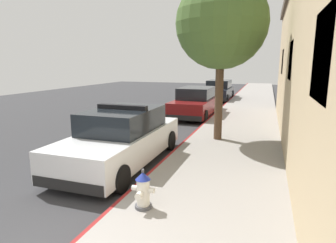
{
  "coord_description": "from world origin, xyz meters",
  "views": [
    {
      "loc": [
        2.58,
        -2.36,
        2.8
      ],
      "look_at": [
        -0.34,
        6.12,
        1.0
      ],
      "focal_mm": 30.73,
      "sensor_mm": 36.0,
      "label": 1
    }
  ],
  "objects_px": {
    "street_tree": "(221,23)",
    "parked_car_dark_far": "(219,91)",
    "fire_hydrant": "(143,190)",
    "police_cruiser": "(122,138)",
    "parked_car_silver_ahead": "(196,103)"
  },
  "relations": [
    {
      "from": "police_cruiser",
      "to": "street_tree",
      "type": "height_order",
      "value": "street_tree"
    },
    {
      "from": "street_tree",
      "to": "parked_car_dark_far",
      "type": "bearing_deg",
      "value": 99.04
    },
    {
      "from": "police_cruiser",
      "to": "parked_car_silver_ahead",
      "type": "relative_size",
      "value": 1.0
    },
    {
      "from": "police_cruiser",
      "to": "parked_car_dark_far",
      "type": "distance_m",
      "value": 15.74
    },
    {
      "from": "police_cruiser",
      "to": "fire_hydrant",
      "type": "bearing_deg",
      "value": -54.97
    },
    {
      "from": "parked_car_silver_ahead",
      "to": "fire_hydrant",
      "type": "relative_size",
      "value": 6.37
    },
    {
      "from": "parked_car_dark_far",
      "to": "fire_hydrant",
      "type": "bearing_deg",
      "value": -85.14
    },
    {
      "from": "police_cruiser",
      "to": "street_tree",
      "type": "relative_size",
      "value": 0.88
    },
    {
      "from": "parked_car_dark_far",
      "to": "fire_hydrant",
      "type": "xyz_separation_m",
      "value": [
        1.55,
        -18.23,
        -0.23
      ]
    },
    {
      "from": "parked_car_dark_far",
      "to": "street_tree",
      "type": "height_order",
      "value": "street_tree"
    },
    {
      "from": "fire_hydrant",
      "to": "street_tree",
      "type": "height_order",
      "value": "street_tree"
    },
    {
      "from": "fire_hydrant",
      "to": "street_tree",
      "type": "xyz_separation_m",
      "value": [
        0.47,
        5.52,
        3.62
      ]
    },
    {
      "from": "parked_car_dark_far",
      "to": "street_tree",
      "type": "bearing_deg",
      "value": -80.96
    },
    {
      "from": "police_cruiser",
      "to": "street_tree",
      "type": "xyz_separation_m",
      "value": [
        2.22,
        3.03,
        3.38
      ]
    },
    {
      "from": "fire_hydrant",
      "to": "street_tree",
      "type": "bearing_deg",
      "value": 85.11
    }
  ]
}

